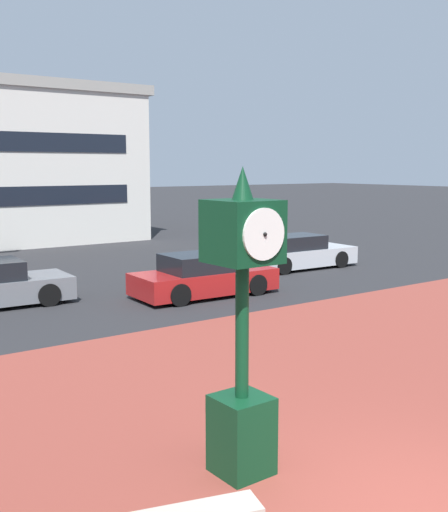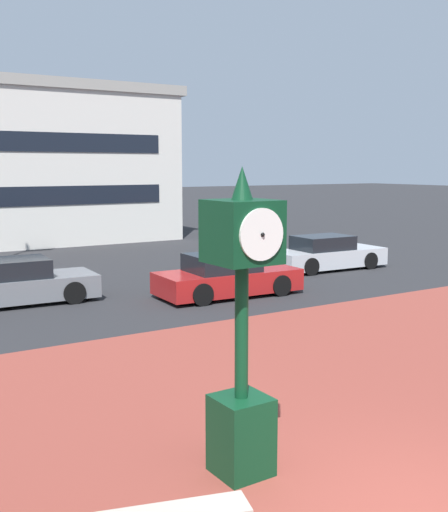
# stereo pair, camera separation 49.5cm
# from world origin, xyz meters

# --- Properties ---
(plaza_brick_paving) EXTENTS (44.00, 12.76, 0.01)m
(plaza_brick_paving) POSITION_xyz_m (0.00, 2.38, 0.00)
(plaza_brick_paving) COLOR brown
(plaza_brick_paving) RESTS_ON ground
(street_clock) EXTENTS (0.78, 0.88, 3.86)m
(street_clock) POSITION_xyz_m (-1.06, 1.96, 1.90)
(street_clock) COLOR #0C381E
(street_clock) RESTS_ON ground
(car_street_near) EXTENTS (4.58, 1.93, 1.28)m
(car_street_near) POSITION_xyz_m (10.35, 13.44, 0.57)
(car_street_near) COLOR #B7BABF
(car_street_near) RESTS_ON ground
(car_street_far) EXTENTS (4.36, 2.03, 1.28)m
(car_street_far) POSITION_xyz_m (4.58, 11.31, 0.57)
(car_street_far) COLOR maroon
(car_street_far) RESTS_ON ground
(car_street_distant) EXTENTS (4.22, 2.00, 1.28)m
(car_street_distant) POSITION_xyz_m (-0.97, 13.52, 0.57)
(car_street_distant) COLOR slate
(car_street_distant) RESTS_ON ground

